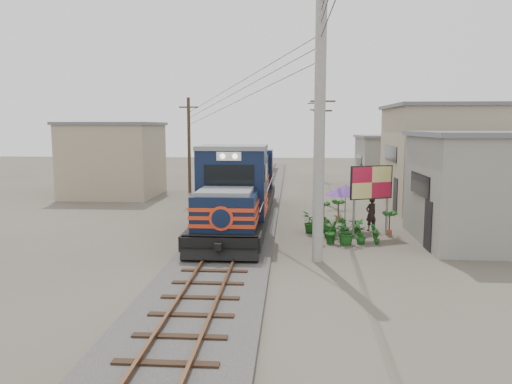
# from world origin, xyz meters

# --- Properties ---
(ground) EXTENTS (120.00, 120.00, 0.00)m
(ground) POSITION_xyz_m (0.00, 0.00, 0.00)
(ground) COLOR #473F35
(ground) RESTS_ON ground
(ballast) EXTENTS (3.60, 70.00, 0.16)m
(ballast) POSITION_xyz_m (0.00, 10.00, 0.08)
(ballast) COLOR #595651
(ballast) RESTS_ON ground
(track) EXTENTS (1.15, 70.00, 0.12)m
(track) POSITION_xyz_m (0.00, 10.00, 0.26)
(track) COLOR #51331E
(track) RESTS_ON ground
(locomotive) EXTENTS (2.94, 16.02, 3.97)m
(locomotive) POSITION_xyz_m (0.00, 6.48, 1.73)
(locomotive) COLOR black
(locomotive) RESTS_ON ground
(utility_pole_main) EXTENTS (0.40, 0.40, 10.00)m
(utility_pole_main) POSITION_xyz_m (3.50, -0.50, 5.00)
(utility_pole_main) COLOR #9E9B93
(utility_pole_main) RESTS_ON ground
(wooden_pole_mid) EXTENTS (1.60, 0.24, 7.00)m
(wooden_pole_mid) POSITION_xyz_m (4.50, 14.00, 3.68)
(wooden_pole_mid) COLOR #4C3826
(wooden_pole_mid) RESTS_ON ground
(wooden_pole_far) EXTENTS (1.60, 0.24, 7.50)m
(wooden_pole_far) POSITION_xyz_m (4.80, 28.00, 3.93)
(wooden_pole_far) COLOR #4C3826
(wooden_pole_far) RESTS_ON ground
(wooden_pole_left) EXTENTS (1.60, 0.24, 7.00)m
(wooden_pole_left) POSITION_xyz_m (-5.00, 18.00, 3.68)
(wooden_pole_left) COLOR #4C3826
(wooden_pole_left) RESTS_ON ground
(power_lines) EXTENTS (9.65, 19.00, 3.30)m
(power_lines) POSITION_xyz_m (-0.14, 8.49, 7.56)
(power_lines) COLOR black
(power_lines) RESTS_ON ground
(shophouse_front) EXTENTS (7.35, 6.30, 4.70)m
(shophouse_front) POSITION_xyz_m (11.50, 3.00, 2.36)
(shophouse_front) COLOR gray
(shophouse_front) RESTS_ON ground
(shophouse_mid) EXTENTS (8.40, 7.35, 6.20)m
(shophouse_mid) POSITION_xyz_m (12.50, 12.00, 3.11)
(shophouse_mid) COLOR gray
(shophouse_mid) RESTS_ON ground
(shophouse_back) EXTENTS (6.30, 6.30, 4.20)m
(shophouse_back) POSITION_xyz_m (11.00, 22.00, 2.11)
(shophouse_back) COLOR gray
(shophouse_back) RESTS_ON ground
(shophouse_left) EXTENTS (6.30, 6.30, 5.20)m
(shophouse_left) POSITION_xyz_m (-10.00, 16.00, 2.61)
(shophouse_left) COLOR gray
(shophouse_left) RESTS_ON ground
(billboard) EXTENTS (1.96, 0.90, 3.20)m
(billboard) POSITION_xyz_m (6.08, 3.87, 2.35)
(billboard) COLOR #99999E
(billboard) RESTS_ON ground
(market_umbrella) EXTENTS (2.44, 2.44, 2.19)m
(market_umbrella) POSITION_xyz_m (5.09, 5.08, 1.92)
(market_umbrella) COLOR black
(market_umbrella) RESTS_ON ground
(vendor) EXTENTS (0.71, 0.64, 1.63)m
(vendor) POSITION_xyz_m (6.31, 5.11, 0.81)
(vendor) COLOR black
(vendor) RESTS_ON ground
(plant_nursery) EXTENTS (3.43, 3.29, 1.10)m
(plant_nursery) POSITION_xyz_m (4.37, 3.22, 0.50)
(plant_nursery) COLOR #195217
(plant_nursery) RESTS_ON ground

